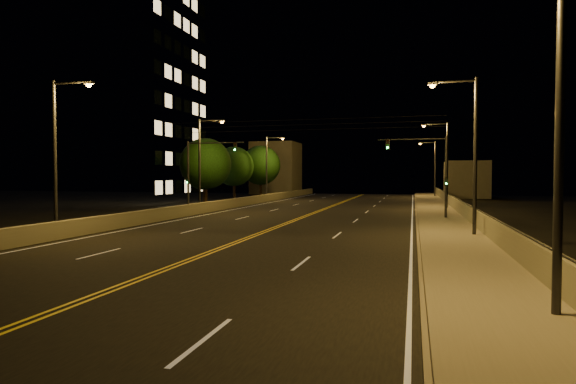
% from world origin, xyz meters
% --- Properties ---
extents(road, '(18.00, 120.00, 0.02)m').
position_xyz_m(road, '(0.00, 20.00, 0.01)').
color(road, black).
rests_on(road, ground).
extents(sidewalk, '(3.60, 120.00, 0.30)m').
position_xyz_m(sidewalk, '(10.80, 20.00, 0.15)').
color(sidewalk, gray).
rests_on(sidewalk, ground).
extents(curb, '(0.14, 120.00, 0.15)m').
position_xyz_m(curb, '(8.93, 20.00, 0.07)').
color(curb, gray).
rests_on(curb, ground).
extents(parapet_wall, '(0.30, 120.00, 1.00)m').
position_xyz_m(parapet_wall, '(12.45, 20.00, 0.80)').
color(parapet_wall, gray).
rests_on(parapet_wall, sidewalk).
extents(jersey_barrier, '(0.45, 120.00, 0.96)m').
position_xyz_m(jersey_barrier, '(-9.70, 20.00, 0.48)').
color(jersey_barrier, gray).
rests_on(jersey_barrier, ground).
extents(distant_building_right, '(6.00, 10.00, 5.57)m').
position_xyz_m(distant_building_right, '(16.50, 71.28, 2.78)').
color(distant_building_right, gray).
rests_on(distant_building_right, ground).
extents(distant_building_left, '(8.00, 8.00, 9.47)m').
position_xyz_m(distant_building_left, '(-16.00, 78.21, 4.73)').
color(distant_building_left, gray).
rests_on(distant_building_left, ground).
extents(parapet_rail, '(0.06, 120.00, 0.06)m').
position_xyz_m(parapet_rail, '(12.45, 20.00, 1.33)').
color(parapet_rail, black).
rests_on(parapet_rail, parapet_wall).
extents(lane_markings, '(17.32, 116.00, 0.00)m').
position_xyz_m(lane_markings, '(0.00, 19.93, 0.02)').
color(lane_markings, silver).
rests_on(lane_markings, road).
extents(streetlight_0, '(2.55, 0.28, 8.52)m').
position_xyz_m(streetlight_0, '(11.50, 4.36, 4.96)').
color(streetlight_0, '#2D2D33').
rests_on(streetlight_0, ground).
extents(streetlight_1, '(2.55, 0.28, 8.52)m').
position_xyz_m(streetlight_1, '(11.50, 19.39, 4.96)').
color(streetlight_1, '#2D2D33').
rests_on(streetlight_1, ground).
extents(streetlight_2, '(2.55, 0.28, 8.52)m').
position_xyz_m(streetlight_2, '(11.50, 41.17, 4.96)').
color(streetlight_2, '#2D2D33').
rests_on(streetlight_2, ground).
extents(streetlight_3, '(2.55, 0.28, 8.52)m').
position_xyz_m(streetlight_3, '(11.50, 68.24, 4.96)').
color(streetlight_3, '#2D2D33').
rests_on(streetlight_3, ground).
extents(streetlight_4, '(2.55, 0.28, 8.52)m').
position_xyz_m(streetlight_4, '(-9.90, 14.57, 4.96)').
color(streetlight_4, '#2D2D33').
rests_on(streetlight_4, ground).
extents(streetlight_5, '(2.55, 0.28, 8.52)m').
position_xyz_m(streetlight_5, '(-9.90, 32.82, 4.96)').
color(streetlight_5, '#2D2D33').
rests_on(streetlight_5, ground).
extents(streetlight_6, '(2.55, 0.28, 8.52)m').
position_xyz_m(streetlight_6, '(-9.90, 53.46, 4.96)').
color(streetlight_6, '#2D2D33').
rests_on(streetlight_6, ground).
extents(traffic_signal_right, '(5.11, 0.31, 6.32)m').
position_xyz_m(traffic_signal_right, '(10.02, 29.69, 3.97)').
color(traffic_signal_right, '#2D2D33').
rests_on(traffic_signal_right, ground).
extents(traffic_signal_left, '(5.11, 0.31, 6.32)m').
position_xyz_m(traffic_signal_left, '(-8.82, 29.69, 3.97)').
color(traffic_signal_left, '#2D2D33').
rests_on(traffic_signal_left, ground).
extents(overhead_wires, '(22.00, 0.03, 0.83)m').
position_xyz_m(overhead_wires, '(0.00, 29.50, 7.40)').
color(overhead_wires, black).
extents(building_tower, '(24.00, 15.00, 29.07)m').
position_xyz_m(building_tower, '(-31.49, 47.82, 13.96)').
color(building_tower, gray).
rests_on(building_tower, ground).
extents(tree_0, '(5.40, 5.40, 7.31)m').
position_xyz_m(tree_0, '(-12.48, 39.15, 4.61)').
color(tree_0, black).
rests_on(tree_0, ground).
extents(tree_1, '(4.73, 4.73, 6.41)m').
position_xyz_m(tree_1, '(-15.29, 44.95, 4.03)').
color(tree_1, black).
rests_on(tree_1, ground).
extents(tree_2, '(5.40, 5.40, 7.32)m').
position_xyz_m(tree_2, '(-15.03, 54.07, 4.61)').
color(tree_2, black).
rests_on(tree_2, ground).
extents(tree_3, '(5.68, 5.68, 7.70)m').
position_xyz_m(tree_3, '(-12.59, 58.30, 4.85)').
color(tree_3, black).
rests_on(tree_3, ground).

